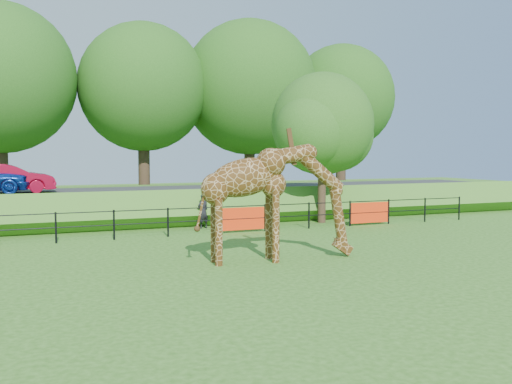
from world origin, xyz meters
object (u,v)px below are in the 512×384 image
(visitor, at_px, (203,211))
(tree_east, at_px, (324,128))
(giraffe, at_px, (277,202))
(car_red, at_px, (8,179))

(visitor, height_order, tree_east, tree_east)
(tree_east, bearing_deg, visitor, 178.39)
(visitor, bearing_deg, giraffe, 66.94)
(giraffe, height_order, car_red, giraffe)
(giraffe, relative_size, visitor, 3.30)
(giraffe, xyz_separation_m, tree_east, (5.78, 7.49, 2.56))
(car_red, xyz_separation_m, tree_east, (13.17, -4.14, 2.23))
(car_red, distance_m, visitor, 8.60)
(visitor, bearing_deg, tree_east, 156.28)
(giraffe, distance_m, visitor, 7.72)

